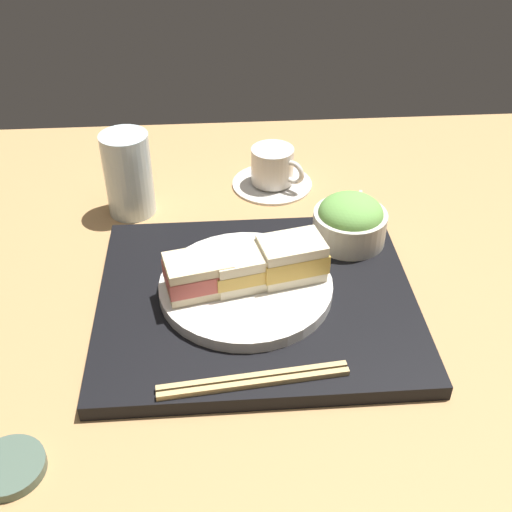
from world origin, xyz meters
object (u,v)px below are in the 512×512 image
object	(u,v)px
salad_bowl	(350,221)
teaspoon	(361,210)
sandwich_near	(199,275)
sandwich_plate	(246,287)
sandwich_middle	(246,268)
sandwich_far	(291,258)
drinking_glass	(128,174)
small_sauce_dish	(9,467)
coffee_cup	(273,170)
chopsticks_pair	(254,380)

from	to	relation	value
salad_bowl	teaspoon	size ratio (longest dim) A/B	1.18
sandwich_near	teaspoon	size ratio (longest dim) A/B	1.05
salad_bowl	sandwich_plate	bearing A→B (deg)	-145.72
sandwich_middle	sandwich_far	size ratio (longest dim) A/B	1.02
sandwich_plate	sandwich_middle	xyz separation A→B (cm)	(0.00, -0.00, 3.06)
sandwich_middle	teaspoon	world-z (taller)	sandwich_middle
drinking_glass	small_sauce_dish	xyz separation A→B (cm)	(-8.16, -46.21, -5.93)
small_sauce_dish	teaspoon	xyz separation A→B (cm)	(43.58, 43.35, -0.21)
sandwich_plate	sandwich_middle	bearing A→B (deg)	-45.00
sandwich_near	coffee_cup	distance (cm)	32.85
salad_bowl	small_sauce_dish	size ratio (longest dim) A/B	1.44
drinking_glass	small_sauce_dish	size ratio (longest dim) A/B	1.83
teaspoon	sandwich_near	bearing A→B (deg)	-139.41
sandwich_near	sandwich_middle	bearing A→B (deg)	10.15
sandwich_near	coffee_cup	world-z (taller)	sandwich_near
sandwich_plate	chopsticks_pair	distance (cm)	15.22
sandwich_far	teaspoon	world-z (taller)	sandwich_far
teaspoon	chopsticks_pair	bearing A→B (deg)	-118.40
chopsticks_pair	small_sauce_dish	xyz separation A→B (cm)	(-24.37, -7.81, -1.78)
salad_bowl	chopsticks_pair	bearing A→B (deg)	-120.71
sandwich_plate	sandwich_middle	size ratio (longest dim) A/B	2.33
small_sauce_dish	teaspoon	bearing A→B (deg)	44.85
small_sauce_dish	drinking_glass	bearing A→B (deg)	79.99
teaspoon	drinking_glass	bearing A→B (deg)	175.38
chopsticks_pair	sandwich_middle	bearing A→B (deg)	89.74
small_sauce_dish	salad_bowl	bearing A→B (deg)	40.12
drinking_glass	sandwich_plate	bearing A→B (deg)	-54.93
coffee_cup	drinking_glass	world-z (taller)	drinking_glass
chopsticks_pair	teaspoon	distance (cm)	40.45
sandwich_near	small_sauce_dish	world-z (taller)	sandwich_near
sandwich_plate	small_sauce_dish	world-z (taller)	sandwich_plate
sandwich_plate	salad_bowl	xyz separation A→B (cm)	(15.06, 10.27, 2.45)
teaspoon	coffee_cup	bearing A→B (deg)	145.00
coffee_cup	drinking_glass	size ratio (longest dim) A/B	1.02
salad_bowl	drinking_glass	size ratio (longest dim) A/B	0.79
drinking_glass	teaspoon	xyz separation A→B (cm)	(35.42, -2.86, -6.13)
chopsticks_pair	drinking_glass	world-z (taller)	drinking_glass
sandwich_near	salad_bowl	world-z (taller)	salad_bowl
coffee_cup	drinking_glass	distance (cm)	23.62
coffee_cup	chopsticks_pair	bearing A→B (deg)	-98.01
sandwich_near	coffee_cup	xyz separation A→B (cm)	(12.00, 30.42, -3.12)
teaspoon	sandwich_plate	bearing A→B (deg)	-133.28
sandwich_near	drinking_glass	world-z (taller)	drinking_glass
sandwich_near	sandwich_middle	distance (cm)	5.88
sandwich_far	teaspoon	bearing A→B (deg)	55.31
sandwich_middle	salad_bowl	distance (cm)	18.24
salad_bowl	chopsticks_pair	size ratio (longest dim) A/B	0.49
salad_bowl	sandwich_middle	bearing A→B (deg)	-145.72
sandwich_plate	sandwich_far	world-z (taller)	sandwich_far
sandwich_plate	salad_bowl	world-z (taller)	salad_bowl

